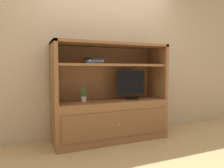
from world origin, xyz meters
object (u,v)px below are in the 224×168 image
(media_console, at_px, (111,109))
(tv_monitor, at_px, (131,84))
(magazine_stack, at_px, (93,61))
(potted_plant, at_px, (84,98))

(media_console, height_order, tv_monitor, media_console)
(tv_monitor, xyz_separation_m, magazine_stack, (-0.62, 0.02, 0.36))
(potted_plant, height_order, magazine_stack, magazine_stack)
(tv_monitor, height_order, magazine_stack, magazine_stack)
(magazine_stack, bearing_deg, tv_monitor, -1.86)
(media_console, distance_m, potted_plant, 0.47)
(tv_monitor, bearing_deg, potted_plant, 178.20)
(media_console, xyz_separation_m, potted_plant, (-0.42, 0.00, 0.20))
(potted_plant, bearing_deg, tv_monitor, -1.80)
(tv_monitor, distance_m, magazine_stack, 0.71)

